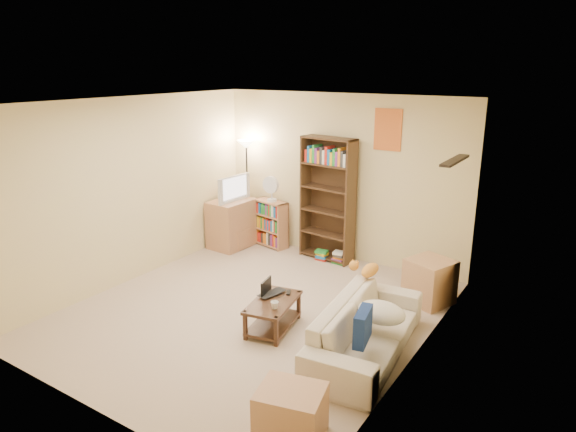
{
  "coord_description": "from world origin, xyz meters",
  "views": [
    {
      "loc": [
        3.44,
        -4.53,
        2.89
      ],
      "look_at": [
        0.07,
        0.69,
        1.05
      ],
      "focal_mm": 32.0,
      "sensor_mm": 36.0,
      "label": 1
    }
  ],
  "objects_px": {
    "laptop": "(275,295)",
    "television": "(231,188)",
    "sofa": "(366,329)",
    "tall_bookshelf": "(328,196)",
    "mug": "(275,305)",
    "side_table": "(430,281)",
    "tv_stand": "(232,224)",
    "floor_lamp": "(247,161)",
    "tabby_cat": "(367,269)",
    "coffee_table": "(273,312)",
    "desk_fan": "(271,188)",
    "end_cabinet": "(291,414)",
    "short_bookshelf": "(271,224)"
  },
  "relations": [
    {
      "from": "desk_fan",
      "to": "end_cabinet",
      "type": "xyz_separation_m",
      "value": [
        2.68,
        -3.61,
        -0.79
      ]
    },
    {
      "from": "mug",
      "to": "television",
      "type": "xyz_separation_m",
      "value": [
        -2.25,
        2.06,
        0.6
      ]
    },
    {
      "from": "short_bookshelf",
      "to": "floor_lamp",
      "type": "relative_size",
      "value": 0.45
    },
    {
      "from": "coffee_table",
      "to": "mug",
      "type": "distance_m",
      "value": 0.26
    },
    {
      "from": "mug",
      "to": "end_cabinet",
      "type": "bearing_deg",
      "value": -51.09
    },
    {
      "from": "coffee_table",
      "to": "short_bookshelf",
      "type": "height_order",
      "value": "short_bookshelf"
    },
    {
      "from": "coffee_table",
      "to": "television",
      "type": "height_order",
      "value": "television"
    },
    {
      "from": "tall_bookshelf",
      "to": "desk_fan",
      "type": "distance_m",
      "value": 1.01
    },
    {
      "from": "tv_stand",
      "to": "laptop",
      "type": "bearing_deg",
      "value": -37.86
    },
    {
      "from": "sofa",
      "to": "laptop",
      "type": "xyz_separation_m",
      "value": [
        -1.15,
        0.02,
        0.08
      ]
    },
    {
      "from": "sofa",
      "to": "tall_bookshelf",
      "type": "height_order",
      "value": "tall_bookshelf"
    },
    {
      "from": "television",
      "to": "end_cabinet",
      "type": "height_order",
      "value": "television"
    },
    {
      "from": "tabby_cat",
      "to": "laptop",
      "type": "distance_m",
      "value": 1.1
    },
    {
      "from": "sofa",
      "to": "end_cabinet",
      "type": "xyz_separation_m",
      "value": [
        0.02,
        -1.48,
        -0.06
      ]
    },
    {
      "from": "mug",
      "to": "coffee_table",
      "type": "bearing_deg",
      "value": 129.94
    },
    {
      "from": "mug",
      "to": "laptop",
      "type": "bearing_deg",
      "value": 123.2
    },
    {
      "from": "sofa",
      "to": "tabby_cat",
      "type": "bearing_deg",
      "value": 18.61
    },
    {
      "from": "mug",
      "to": "side_table",
      "type": "xyz_separation_m",
      "value": [
        1.15,
        1.77,
        -0.1
      ]
    },
    {
      "from": "side_table",
      "to": "tabby_cat",
      "type": "bearing_deg",
      "value": -120.54
    },
    {
      "from": "television",
      "to": "desk_fan",
      "type": "xyz_separation_m",
      "value": [
        0.57,
        0.31,
        0.02
      ]
    },
    {
      "from": "laptop",
      "to": "floor_lamp",
      "type": "relative_size",
      "value": 0.23
    },
    {
      "from": "desk_fan",
      "to": "floor_lamp",
      "type": "relative_size",
      "value": 0.24
    },
    {
      "from": "tv_stand",
      "to": "television",
      "type": "xyz_separation_m",
      "value": [
        0.0,
        0.0,
        0.6
      ]
    },
    {
      "from": "tv_stand",
      "to": "tall_bookshelf",
      "type": "distance_m",
      "value": 1.72
    },
    {
      "from": "coffee_table",
      "to": "end_cabinet",
      "type": "height_order",
      "value": "end_cabinet"
    },
    {
      "from": "end_cabinet",
      "to": "tabby_cat",
      "type": "bearing_deg",
      "value": 98.99
    },
    {
      "from": "mug",
      "to": "tall_bookshelf",
      "type": "xyz_separation_m",
      "value": [
        -0.68,
        2.41,
        0.61
      ]
    },
    {
      "from": "tv_stand",
      "to": "side_table",
      "type": "height_order",
      "value": "tv_stand"
    },
    {
      "from": "tabby_cat",
      "to": "side_table",
      "type": "bearing_deg",
      "value": 59.46
    },
    {
      "from": "tv_stand",
      "to": "floor_lamp",
      "type": "distance_m",
      "value": 1.04
    },
    {
      "from": "short_bookshelf",
      "to": "end_cabinet",
      "type": "height_order",
      "value": "short_bookshelf"
    },
    {
      "from": "tv_stand",
      "to": "short_bookshelf",
      "type": "bearing_deg",
      "value": 36.89
    },
    {
      "from": "floor_lamp",
      "to": "side_table",
      "type": "relative_size",
      "value": 3.03
    },
    {
      "from": "tabby_cat",
      "to": "desk_fan",
      "type": "bearing_deg",
      "value": 148.44
    },
    {
      "from": "tv_stand",
      "to": "floor_lamp",
      "type": "bearing_deg",
      "value": 83.44
    },
    {
      "from": "laptop",
      "to": "television",
      "type": "bearing_deg",
      "value": 61.87
    },
    {
      "from": "mug",
      "to": "end_cabinet",
      "type": "relative_size",
      "value": 0.22
    },
    {
      "from": "sofa",
      "to": "laptop",
      "type": "bearing_deg",
      "value": 83.01
    },
    {
      "from": "coffee_table",
      "to": "mug",
      "type": "bearing_deg",
      "value": -61.16
    },
    {
      "from": "tv_stand",
      "to": "television",
      "type": "relative_size",
      "value": 1.08
    },
    {
      "from": "tv_stand",
      "to": "sofa",
      "type": "bearing_deg",
      "value": -26.35
    },
    {
      "from": "laptop",
      "to": "sofa",
      "type": "bearing_deg",
      "value": -78.03
    },
    {
      "from": "sofa",
      "to": "short_bookshelf",
      "type": "bearing_deg",
      "value": 45.03
    },
    {
      "from": "sofa",
      "to": "tall_bookshelf",
      "type": "bearing_deg",
      "value": 31.15
    },
    {
      "from": "coffee_table",
      "to": "tall_bookshelf",
      "type": "height_order",
      "value": "tall_bookshelf"
    },
    {
      "from": "short_bookshelf",
      "to": "end_cabinet",
      "type": "bearing_deg",
      "value": -41.71
    },
    {
      "from": "sofa",
      "to": "tall_bookshelf",
      "type": "xyz_separation_m",
      "value": [
        -1.65,
        2.17,
        0.72
      ]
    },
    {
      "from": "desk_fan",
      "to": "side_table",
      "type": "xyz_separation_m",
      "value": [
        2.83,
        -0.6,
        -0.72
      ]
    },
    {
      "from": "television",
      "to": "tall_bookshelf",
      "type": "bearing_deg",
      "value": -74.45
    },
    {
      "from": "tv_stand",
      "to": "desk_fan",
      "type": "distance_m",
      "value": 0.89
    }
  ]
}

